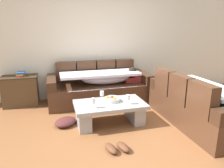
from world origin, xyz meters
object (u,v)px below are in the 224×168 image
(couch_near_window, at_px, (198,105))
(wine_glass_far_back, at_px, (102,94))
(wine_glass_near_left, at_px, (93,101))
(side_cabinet, at_px, (21,91))
(book_stack_on_cabinet, at_px, (21,74))
(couch_along_wall, at_px, (101,87))
(fruit_bowl, at_px, (112,99))
(coffee_table, at_px, (110,110))
(wine_glass_near_right, at_px, (128,98))
(open_magazine, at_px, (130,100))
(pair_of_shoes, at_px, (117,148))
(crumpled_garment, at_px, (65,122))

(couch_near_window, height_order, wine_glass_far_back, couch_near_window)
(wine_glass_near_left, height_order, side_cabinet, side_cabinet)
(wine_glass_far_back, bearing_deg, book_stack_on_cabinet, 140.48)
(couch_along_wall, height_order, fruit_bowl, couch_along_wall)
(coffee_table, bearing_deg, wine_glass_near_right, -27.14)
(open_magazine, bearing_deg, wine_glass_near_right, -119.84)
(coffee_table, xyz_separation_m, fruit_bowl, (0.05, 0.05, 0.18))
(pair_of_shoes, bearing_deg, fruit_bowl, 78.86)
(fruit_bowl, bearing_deg, couch_along_wall, 87.09)
(book_stack_on_cabinet, bearing_deg, couch_near_window, -30.47)
(open_magazine, relative_size, side_cabinet, 0.39)
(couch_near_window, relative_size, wine_glass_far_back, 11.59)
(coffee_table, height_order, open_magazine, open_magazine)
(couch_near_window, xyz_separation_m, book_stack_on_cabinet, (-3.03, 1.78, 0.35))
(couch_along_wall, xyz_separation_m, side_cabinet, (-1.71, 0.23, -0.01))
(crumpled_garment, bearing_deg, wine_glass_near_left, -33.51)
(wine_glass_near_right, relative_size, book_stack_on_cabinet, 0.74)
(wine_glass_near_right, relative_size, pair_of_shoes, 0.48)
(crumpled_garment, bearing_deg, pair_of_shoes, -57.12)
(couch_along_wall, bearing_deg, wine_glass_near_right, -82.50)
(wine_glass_far_back, xyz_separation_m, open_magazine, (0.48, -0.13, -0.11))
(couch_near_window, distance_m, fruit_bowl, 1.49)
(couch_near_window, distance_m, coffee_table, 1.52)
(wine_glass_near_right, distance_m, wine_glass_far_back, 0.49)
(fruit_bowl, xyz_separation_m, open_magazine, (0.33, -0.01, -0.04))
(open_magazine, bearing_deg, book_stack_on_cabinet, 145.00)
(open_magazine, height_order, book_stack_on_cabinet, book_stack_on_cabinet)
(couch_near_window, height_order, side_cabinet, couch_near_window)
(open_magazine, relative_size, crumpled_garment, 0.70)
(couch_along_wall, distance_m, fruit_bowl, 1.11)
(open_magazine, bearing_deg, fruit_bowl, 178.54)
(couch_along_wall, relative_size, coffee_table, 1.86)
(wine_glass_near_right, relative_size, crumpled_garment, 0.42)
(pair_of_shoes, bearing_deg, book_stack_on_cabinet, 122.85)
(wine_glass_near_left, bearing_deg, open_magazine, 16.21)
(couch_near_window, height_order, wine_glass_near_right, couch_near_window)
(couch_near_window, xyz_separation_m, wine_glass_far_back, (-1.56, 0.57, 0.16))
(wine_glass_near_right, bearing_deg, pair_of_shoes, -120.07)
(wine_glass_near_right, bearing_deg, couch_along_wall, 97.50)
(open_magazine, xyz_separation_m, book_stack_on_cabinet, (-1.95, 1.34, 0.30))
(couch_near_window, bearing_deg, coffee_table, 74.88)
(wine_glass_far_back, distance_m, open_magazine, 0.51)
(coffee_table, relative_size, fruit_bowl, 4.29)
(book_stack_on_cabinet, bearing_deg, crumpled_garment, -57.17)
(couch_near_window, distance_m, wine_glass_far_back, 1.67)
(coffee_table, bearing_deg, side_cabinet, 139.19)
(wine_glass_far_back, relative_size, side_cabinet, 0.23)
(side_cabinet, bearing_deg, pair_of_shoes, -56.38)
(pair_of_shoes, distance_m, crumpled_garment, 1.16)
(fruit_bowl, height_order, pair_of_shoes, fruit_bowl)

